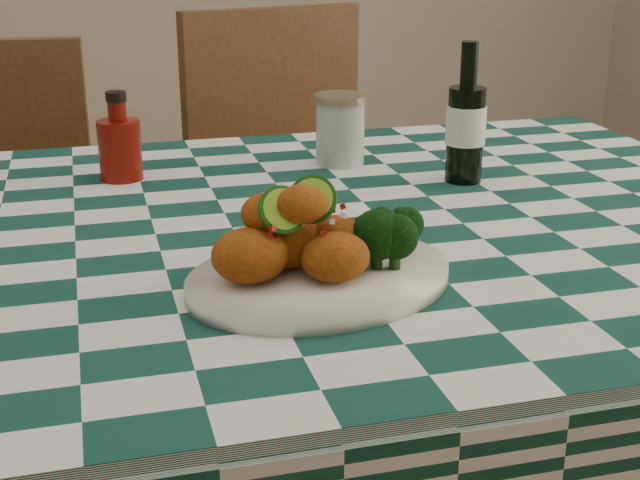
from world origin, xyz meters
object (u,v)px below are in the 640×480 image
object	(u,v)px
ketchup_bottle	(119,136)
fried_chicken_pile	(300,230)
dining_table	(241,475)
wooden_chair_right	(313,234)
beer_bottle	(466,113)
plate	(320,278)
mason_jar	(340,130)

from	to	relation	value
ketchup_bottle	fried_chicken_pile	bearing A→B (deg)	-71.71
dining_table	ketchup_bottle	xyz separation A→B (m)	(-0.13, 0.28, 0.46)
fried_chicken_pile	wooden_chair_right	size ratio (longest dim) A/B	0.16
dining_table	wooden_chair_right	world-z (taller)	wooden_chair_right
fried_chicken_pile	beer_bottle	world-z (taller)	beer_bottle
dining_table	fried_chicken_pile	world-z (taller)	fried_chicken_pile
plate	wooden_chair_right	world-z (taller)	wooden_chair_right
mason_jar	wooden_chair_right	xyz separation A→B (m)	(0.08, 0.47, -0.35)
fried_chicken_pile	dining_table	bearing A→B (deg)	99.66
dining_table	beer_bottle	xyz separation A→B (m)	(0.39, 0.13, 0.50)
fried_chicken_pile	ketchup_bottle	bearing A→B (deg)	108.29
beer_bottle	dining_table	bearing A→B (deg)	-161.73
mason_jar	wooden_chair_right	distance (m)	0.59
mason_jar	fried_chicken_pile	bearing A→B (deg)	-111.11
dining_table	wooden_chair_right	bearing A→B (deg)	67.56
fried_chicken_pile	ketchup_bottle	world-z (taller)	ketchup_bottle
fried_chicken_pile	mason_jar	distance (m)	0.54
fried_chicken_pile	wooden_chair_right	bearing A→B (deg)	74.44
ketchup_bottle	mason_jar	world-z (taller)	ketchup_bottle
beer_bottle	fried_chicken_pile	bearing A→B (deg)	-134.94
plate	mason_jar	xyz separation A→B (m)	(0.17, 0.51, 0.05)
plate	ketchup_bottle	distance (m)	0.54
plate	mason_jar	world-z (taller)	mason_jar
ketchup_bottle	beer_bottle	xyz separation A→B (m)	(0.52, -0.15, 0.04)
plate	wooden_chair_right	size ratio (longest dim) A/B	0.32
ketchup_bottle	dining_table	bearing A→B (deg)	-65.35
dining_table	ketchup_bottle	size ratio (longest dim) A/B	11.85
fried_chicken_pile	beer_bottle	distance (m)	0.50
plate	wooden_chair_right	xyz separation A→B (m)	(0.25, 0.98, -0.30)
mason_jar	beer_bottle	xyz separation A→B (m)	(0.16, -0.15, 0.05)
dining_table	plate	bearing A→B (deg)	-74.74
beer_bottle	ketchup_bottle	bearing A→B (deg)	163.81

